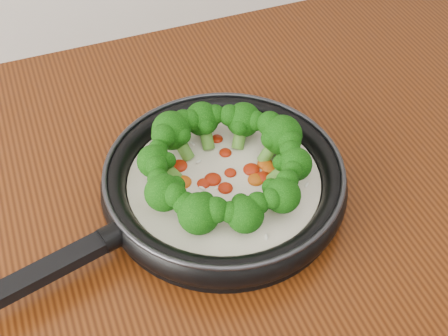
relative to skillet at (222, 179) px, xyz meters
name	(u,v)px	position (x,y,z in m)	size (l,w,h in m)	color
skillet	(222,179)	(0.00, 0.00, 0.00)	(0.48, 0.36, 0.09)	black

